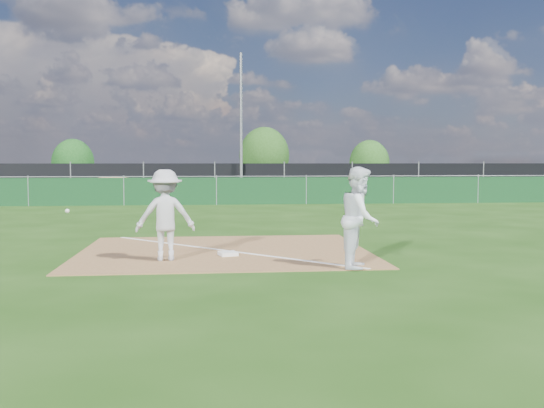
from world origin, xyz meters
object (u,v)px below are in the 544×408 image
(tree_mid, at_px, (264,156))
(tree_left, at_px, (73,163))
(runner, at_px, (360,218))
(car_mid, at_px, (227,178))
(tree_right, at_px, (369,163))
(play_at_first, at_px, (165,215))
(car_left, at_px, (147,179))
(light_pole, at_px, (241,124))
(car_right, at_px, (296,181))
(first_base, at_px, (228,254))

(tree_mid, bearing_deg, tree_left, -177.12)
(runner, height_order, car_mid, runner)
(runner, xyz_separation_m, tree_mid, (1.52, 35.57, 1.43))
(tree_right, bearing_deg, play_at_first, -111.28)
(play_at_first, distance_m, car_left, 27.19)
(light_pole, bearing_deg, car_mid, 97.65)
(play_at_first, height_order, car_right, play_at_first)
(first_base, height_order, play_at_first, play_at_first)
(play_at_first, distance_m, car_right, 28.49)
(light_pole, relative_size, car_left, 1.65)
(light_pole, bearing_deg, car_right, 51.84)
(car_right, xyz_separation_m, tree_right, (6.24, 4.95, 1.17))
(first_base, bearing_deg, tree_left, 107.07)
(light_pole, distance_m, tree_right, 14.26)
(car_mid, relative_size, car_right, 1.17)
(car_right, bearing_deg, first_base, 154.85)
(car_right, height_order, tree_left, tree_left)
(first_base, xyz_separation_m, tree_left, (-10.22, 33.30, 1.77))
(play_at_first, height_order, car_mid, play_at_first)
(light_pole, relative_size, car_mid, 1.57)
(runner, relative_size, car_mid, 0.36)
(car_left, bearing_deg, light_pole, -134.53)
(tree_left, bearing_deg, tree_right, -2.87)
(car_mid, bearing_deg, tree_right, -79.46)
(first_base, height_order, runner, runner)
(car_mid, distance_m, tree_right, 11.82)
(runner, relative_size, car_left, 0.37)
(runner, xyz_separation_m, tree_left, (-12.52, 34.87, 0.93))
(first_base, distance_m, play_at_first, 1.53)
(tree_left, bearing_deg, runner, -70.24)
(light_pole, height_order, tree_left, light_pole)
(car_left, relative_size, car_mid, 0.95)
(first_base, height_order, tree_mid, tree_mid)
(car_left, bearing_deg, runner, -175.26)
(tree_left, xyz_separation_m, tree_right, (21.75, -1.09, -0.02))
(light_pole, bearing_deg, runner, -87.96)
(runner, xyz_separation_m, car_left, (-6.58, 28.11, -0.07))
(tree_mid, bearing_deg, car_mid, -114.94)
(light_pole, relative_size, runner, 4.43)
(car_mid, bearing_deg, light_pole, 174.28)
(first_base, distance_m, tree_right, 34.26)
(car_left, height_order, car_right, car_left)
(car_right, relative_size, tree_left, 1.22)
(first_base, bearing_deg, light_pole, 86.30)
(car_right, bearing_deg, tree_mid, -1.81)
(first_base, height_order, tree_right, tree_right)
(runner, xyz_separation_m, car_mid, (-1.53, 29.00, -0.06))
(car_mid, xyz_separation_m, tree_mid, (3.05, 6.57, 1.49))
(first_base, relative_size, car_left, 0.07)
(play_at_first, bearing_deg, runner, -17.33)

